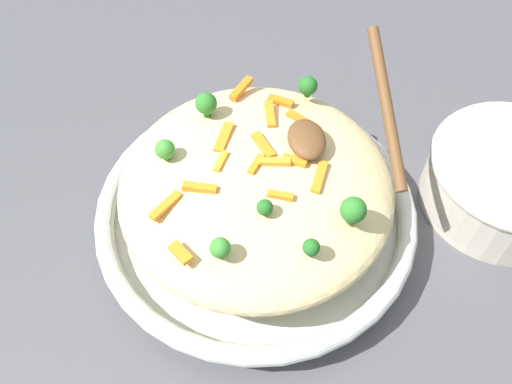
{
  "coord_description": "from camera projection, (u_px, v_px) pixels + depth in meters",
  "views": [
    {
      "loc": [
        0.35,
        -0.05,
        0.55
      ],
      "look_at": [
        0.0,
        0.0,
        0.07
      ],
      "focal_mm": 38.25,
      "sensor_mm": 36.0,
      "label": 1
    }
  ],
  "objects": [
    {
      "name": "pasta_mound",
      "position": [
        256.0,
        186.0,
        0.59
      ],
      "size": [
        0.3,
        0.3,
        0.07
      ],
      "primitive_type": "ellipsoid",
      "color": "#DBC689",
      "rests_on": "serving_bowl"
    },
    {
      "name": "carrot_piece_1",
      "position": [
        302.0,
        121.0,
        0.6
      ],
      "size": [
        0.04,
        0.03,
        0.01
      ],
      "primitive_type": "cube",
      "rotation": [
        0.0,
        0.0,
        3.87
      ],
      "color": "orange",
      "rests_on": "pasta_mound"
    },
    {
      "name": "carrot_piece_9",
      "position": [
        275.0,
        164.0,
        0.56
      ],
      "size": [
        0.01,
        0.03,
        0.01
      ],
      "primitive_type": "cube",
      "rotation": [
        0.0,
        0.0,
        4.56
      ],
      "color": "orange",
      "rests_on": "pasta_mound"
    },
    {
      "name": "broccoli_floret_4",
      "position": [
        206.0,
        104.0,
        0.6
      ],
      "size": [
        0.02,
        0.02,
        0.03
      ],
      "color": "#296820",
      "rests_on": "pasta_mound"
    },
    {
      "name": "carrot_piece_13",
      "position": [
        270.0,
        115.0,
        0.6
      ],
      "size": [
        0.04,
        0.01,
        0.01
      ],
      "primitive_type": "cube",
      "rotation": [
        0.0,
        0.0,
        3.07
      ],
      "color": "orange",
      "rests_on": "pasta_mound"
    },
    {
      "name": "carrot_piece_4",
      "position": [
        240.0,
        88.0,
        0.63
      ],
      "size": [
        0.04,
        0.03,
        0.01
      ],
      "primitive_type": "cube",
      "rotation": [
        0.0,
        0.0,
        5.6
      ],
      "color": "orange",
      "rests_on": "pasta_mound"
    },
    {
      "name": "serving_spoon",
      "position": [
        337.0,
        127.0,
        0.56
      ],
      "size": [
        0.16,
        0.11,
        0.09
      ],
      "color": "brown",
      "rests_on": "pasta_mound"
    },
    {
      "name": "carrot_piece_10",
      "position": [
        281.0,
        101.0,
        0.62
      ],
      "size": [
        0.02,
        0.03,
        0.01
      ],
      "primitive_type": "cube",
      "rotation": [
        0.0,
        0.0,
        4.18
      ],
      "color": "orange",
      "rests_on": "pasta_mound"
    },
    {
      "name": "carrot_piece_6",
      "position": [
        224.0,
        137.0,
        0.58
      ],
      "size": [
        0.04,
        0.03,
        0.01
      ],
      "primitive_type": "cube",
      "rotation": [
        0.0,
        0.0,
        5.88
      ],
      "color": "orange",
      "rests_on": "pasta_mound"
    },
    {
      "name": "carrot_piece_5",
      "position": [
        200.0,
        188.0,
        0.54
      ],
      "size": [
        0.02,
        0.04,
        0.01
      ],
      "primitive_type": "cube",
      "rotation": [
        0.0,
        0.0,
        1.26
      ],
      "color": "orange",
      "rests_on": "pasta_mound"
    },
    {
      "name": "broccoli_floret_5",
      "position": [
        165.0,
        150.0,
        0.56
      ],
      "size": [
        0.02,
        0.02,
        0.02
      ],
      "color": "#377928",
      "rests_on": "pasta_mound"
    },
    {
      "name": "carrot_piece_2",
      "position": [
        280.0,
        196.0,
        0.54
      ],
      "size": [
        0.02,
        0.03,
        0.01
      ],
      "primitive_type": "cube",
      "rotation": [
        0.0,
        0.0,
        4.36
      ],
      "color": "orange",
      "rests_on": "pasta_mound"
    },
    {
      "name": "carrot_piece_12",
      "position": [
        263.0,
        146.0,
        0.57
      ],
      "size": [
        0.04,
        0.02,
        0.01
      ],
      "primitive_type": "cube",
      "rotation": [
        0.0,
        0.0,
        0.35
      ],
      "color": "orange",
      "rests_on": "pasta_mound"
    },
    {
      "name": "carrot_piece_7",
      "position": [
        221.0,
        162.0,
        0.56
      ],
      "size": [
        0.03,
        0.02,
        0.01
      ],
      "primitive_type": "cube",
      "rotation": [
        0.0,
        0.0,
        2.65
      ],
      "color": "orange",
      "rests_on": "pasta_mound"
    },
    {
      "name": "carrot_piece_11",
      "position": [
        295.0,
        162.0,
        0.56
      ],
      "size": [
        0.02,
        0.03,
        0.01
      ],
      "primitive_type": "cube",
      "rotation": [
        0.0,
        0.0,
        1.1
      ],
      "color": "orange",
      "rests_on": "pasta_mound"
    },
    {
      "name": "broccoli_floret_0",
      "position": [
        220.0,
        248.0,
        0.49
      ],
      "size": [
        0.02,
        0.02,
        0.03
      ],
      "color": "#377928",
      "rests_on": "pasta_mound"
    },
    {
      "name": "broccoli_floret_1",
      "position": [
        308.0,
        86.0,
        0.62
      ],
      "size": [
        0.02,
        0.02,
        0.03
      ],
      "color": "#205B1C",
      "rests_on": "pasta_mound"
    },
    {
      "name": "carrot_piece_3",
      "position": [
        166.0,
        206.0,
        0.54
      ],
      "size": [
        0.03,
        0.03,
        0.01
      ],
      "primitive_type": "cube",
      "rotation": [
        0.0,
        0.0,
        5.46
      ],
      "color": "orange",
      "rests_on": "pasta_mound"
    },
    {
      "name": "carrot_piece_14",
      "position": [
        180.0,
        253.0,
        0.5
      ],
      "size": [
        0.03,
        0.02,
        0.01
      ],
      "primitive_type": "cube",
      "rotation": [
        0.0,
        0.0,
        0.58
      ],
      "color": "orange",
      "rests_on": "pasta_mound"
    },
    {
      "name": "carrot_piece_0",
      "position": [
        255.0,
        167.0,
        0.56
      ],
      "size": [
        0.03,
        0.02,
        0.01
      ],
      "primitive_type": "cube",
      "rotation": [
        0.0,
        0.0,
        5.66
      ],
      "color": "orange",
      "rests_on": "pasta_mound"
    },
    {
      "name": "broccoli_floret_3",
      "position": [
        311.0,
        248.0,
        0.5
      ],
      "size": [
        0.02,
        0.02,
        0.02
      ],
      "color": "#205B1C",
      "rests_on": "pasta_mound"
    },
    {
      "name": "companion_bowl",
      "position": [
        508.0,
        179.0,
        0.64
      ],
      "size": [
        0.19,
        0.19,
        0.08
      ],
      "color": "beige",
      "rests_on": "ground_plane"
    },
    {
      "name": "ground_plane",
      "position": [
        256.0,
        226.0,
        0.65
      ],
      "size": [
        2.4,
        2.4,
        0.0
      ],
      "primitive_type": "plane",
      "color": "#4C4C51"
    },
    {
      "name": "broccoli_floret_2",
      "position": [
        261.0,
        208.0,
        0.52
      ],
      "size": [
        0.02,
        0.02,
        0.02
      ],
      "color": "#205B1C",
      "rests_on": "pasta_mound"
    },
    {
      "name": "carrot_piece_8",
      "position": [
        319.0,
        177.0,
        0.55
      ],
      "size": [
        0.04,
        0.03,
        0.01
      ],
      "primitive_type": "cube",
      "rotation": [
        0.0,
        0.0,
        5.85
      ],
      "color": "orange",
      "rests_on": "pasta_mound"
    },
    {
      "name": "serving_bowl",
      "position": [
        256.0,
        214.0,
        0.63
      ],
      "size": [
        0.36,
        0.36,
        0.05
      ],
      "color": "silver",
      "rests_on": "ground_plane"
    },
    {
      "name": "broccoli_floret_6",
      "position": [
        353.0,
        210.0,
        0.51
      ],
      "size": [
        0.03,
        0.03,
        0.03
      ],
      "color": "#296820",
      "rests_on": "pasta_mound"
    }
  ]
}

